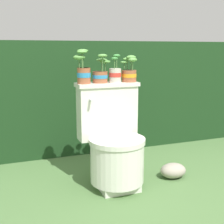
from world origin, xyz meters
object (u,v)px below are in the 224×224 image
(toilet, at_px, (113,143))
(potted_plant_midleft, at_px, (101,74))
(potted_plant_middle, at_px, (115,74))
(potted_plant_midright, at_px, (129,72))
(potted_plant_left, at_px, (83,70))
(garden_stone, at_px, (173,171))

(toilet, height_order, potted_plant_midleft, potted_plant_midleft)
(toilet, xyz_separation_m, potted_plant_middle, (0.06, 0.13, 0.52))
(toilet, distance_m, potted_plant_middle, 0.54)
(potted_plant_midright, bearing_deg, potted_plant_middle, -177.50)
(toilet, relative_size, potted_plant_middle, 3.61)
(toilet, distance_m, potted_plant_left, 0.60)
(potted_plant_left, relative_size, potted_plant_midleft, 1.16)
(potted_plant_left, distance_m, potted_plant_middle, 0.26)
(potted_plant_midleft, relative_size, potted_plant_midright, 1.06)
(potted_plant_middle, distance_m, garden_stone, 0.93)
(potted_plant_midleft, distance_m, potted_plant_middle, 0.11)
(potted_plant_midleft, distance_m, garden_stone, 0.99)
(potted_plant_midleft, distance_m, potted_plant_midright, 0.23)
(potted_plant_left, height_order, potted_plant_midright, potted_plant_left)
(potted_plant_left, bearing_deg, potted_plant_middle, -0.03)
(potted_plant_midleft, bearing_deg, garden_stone, -20.08)
(potted_plant_left, relative_size, garden_stone, 1.18)
(potted_plant_midleft, xyz_separation_m, potted_plant_middle, (0.11, -0.02, -0.00))
(potted_plant_midright, bearing_deg, potted_plant_midleft, 176.45)
(potted_plant_left, distance_m, potted_plant_midright, 0.38)
(toilet, height_order, potted_plant_left, potted_plant_left)
(toilet, height_order, potted_plant_middle, potted_plant_middle)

